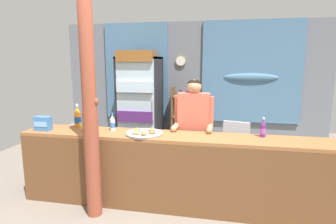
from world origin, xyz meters
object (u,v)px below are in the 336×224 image
(drink_fridge, at_px, (139,99))
(bottle_shelf_rack, at_px, (184,119))
(snack_box_biscuit, at_px, (43,123))
(soda_bottle_orange_soda, at_px, (78,117))
(soda_bottle_water, at_px, (112,123))
(pastry_tray, at_px, (144,133))
(banana_bunch, at_px, (89,127))
(timber_post, at_px, (90,116))
(stall_counter, at_px, (169,166))
(shopkeeper, at_px, (194,123))
(plastic_lawn_chair, at_px, (237,142))
(soda_bottle_grape_soda, at_px, (263,129))

(drink_fridge, distance_m, bottle_shelf_rack, 0.96)
(bottle_shelf_rack, distance_m, snack_box_biscuit, 2.72)
(soda_bottle_orange_soda, distance_m, snack_box_biscuit, 0.44)
(soda_bottle_orange_soda, distance_m, soda_bottle_water, 0.57)
(drink_fridge, xyz_separation_m, pastry_tray, (0.65, -1.90, -0.16))
(drink_fridge, distance_m, banana_bunch, 1.89)
(timber_post, height_order, soda_bottle_orange_soda, timber_post)
(drink_fridge, bearing_deg, stall_counter, -63.74)
(banana_bunch, bearing_deg, shopkeeper, 19.61)
(soda_bottle_orange_soda, xyz_separation_m, soda_bottle_water, (0.55, -0.11, -0.03))
(soda_bottle_water, bearing_deg, banana_bunch, -159.37)
(bottle_shelf_rack, relative_size, snack_box_biscuit, 6.42)
(timber_post, height_order, shopkeeper, timber_post)
(plastic_lawn_chair, bearing_deg, snack_box_biscuit, -150.49)
(shopkeeper, relative_size, pastry_tray, 3.45)
(stall_counter, distance_m, soda_bottle_grape_soda, 1.20)
(soda_bottle_orange_soda, distance_m, banana_bunch, 0.36)
(soda_bottle_orange_soda, relative_size, snack_box_biscuit, 1.52)
(shopkeeper, height_order, soda_bottle_water, shopkeeper)
(bottle_shelf_rack, bearing_deg, soda_bottle_orange_soda, -121.46)
(soda_bottle_orange_soda, xyz_separation_m, pastry_tray, (1.01, -0.23, -0.11))
(shopkeeper, bearing_deg, bottle_shelf_rack, 102.46)
(bottle_shelf_rack, distance_m, soda_bottle_grape_soda, 2.37)
(drink_fridge, height_order, banana_bunch, drink_fridge)
(stall_counter, bearing_deg, soda_bottle_grape_soda, 12.69)
(bottle_shelf_rack, height_order, plastic_lawn_chair, bottle_shelf_rack)
(soda_bottle_grape_soda, relative_size, pastry_tray, 0.52)
(stall_counter, bearing_deg, soda_bottle_orange_soda, 167.34)
(soda_bottle_water, relative_size, snack_box_biscuit, 1.13)
(soda_bottle_water, distance_m, pastry_tray, 0.48)
(pastry_tray, bearing_deg, soda_bottle_water, 165.34)
(soda_bottle_grape_soda, relative_size, snack_box_biscuit, 1.15)
(banana_bunch, bearing_deg, timber_post, -59.94)
(stall_counter, distance_m, timber_post, 1.09)
(bottle_shelf_rack, bearing_deg, pastry_tray, -94.60)
(drink_fridge, relative_size, plastic_lawn_chair, 2.32)
(shopkeeper, distance_m, banana_bunch, 1.37)
(soda_bottle_grape_soda, bearing_deg, plastic_lawn_chair, 100.57)
(timber_post, bearing_deg, stall_counter, 18.73)
(snack_box_biscuit, height_order, banana_bunch, snack_box_biscuit)
(timber_post, distance_m, soda_bottle_water, 0.51)
(soda_bottle_orange_soda, relative_size, pastry_tray, 0.69)
(timber_post, height_order, drink_fridge, timber_post)
(plastic_lawn_chair, height_order, pastry_tray, pastry_tray)
(stall_counter, distance_m, soda_bottle_water, 0.92)
(bottle_shelf_rack, height_order, banana_bunch, bottle_shelf_rack)
(pastry_tray, xyz_separation_m, banana_bunch, (-0.74, 0.02, 0.04))
(stall_counter, xyz_separation_m, soda_bottle_water, (-0.78, 0.19, 0.45))
(stall_counter, relative_size, bottle_shelf_rack, 2.87)
(timber_post, distance_m, soda_bottle_grape_soda, 2.01)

